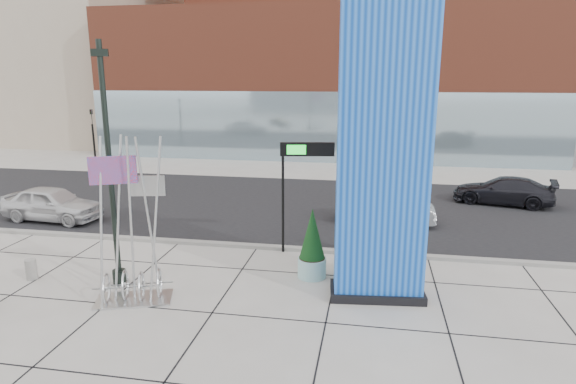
% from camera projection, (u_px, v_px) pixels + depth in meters
% --- Properties ---
extents(ground, '(160.00, 160.00, 0.00)m').
position_uv_depth(ground, '(190.00, 294.00, 13.78)').
color(ground, '#9E9991').
rests_on(ground, ground).
extents(street_asphalt, '(80.00, 12.00, 0.02)m').
position_uv_depth(street_asphalt, '(266.00, 204.00, 23.35)').
color(street_asphalt, black).
rests_on(street_asphalt, ground).
extents(curb_edge, '(80.00, 0.30, 0.12)m').
position_uv_depth(curb_edge, '(230.00, 245.00, 17.60)').
color(curb_edge, gray).
rests_on(curb_edge, ground).
extents(tower_podium, '(34.00, 10.00, 11.00)m').
position_uv_depth(tower_podium, '(324.00, 83.00, 38.16)').
color(tower_podium, brown).
rests_on(tower_podium, ground).
extents(tower_glass_front, '(34.00, 0.60, 5.00)m').
position_uv_depth(tower_glass_front, '(317.00, 127.00, 34.27)').
color(tower_glass_front, '#8CA5B2').
rests_on(tower_glass_front, ground).
extents(blue_pylon, '(2.71, 1.42, 8.68)m').
position_uv_depth(blue_pylon, '(383.00, 149.00, 12.64)').
color(blue_pylon, '#0B42B2').
rests_on(blue_pylon, ground).
extents(lamp_post, '(0.48, 0.39, 7.03)m').
position_uv_depth(lamp_post, '(112.00, 191.00, 13.76)').
color(lamp_post, black).
rests_on(lamp_post, ground).
extents(public_art_sculpture, '(2.25, 1.60, 4.62)m').
position_uv_depth(public_art_sculpture, '(132.00, 259.00, 13.08)').
color(public_art_sculpture, silver).
rests_on(public_art_sculpture, ground).
extents(concrete_bollard, '(0.33, 0.33, 0.64)m').
position_uv_depth(concrete_bollard, '(31.00, 269.00, 14.69)').
color(concrete_bollard, gray).
rests_on(concrete_bollard, ground).
extents(overhead_street_sign, '(1.83, 0.47, 3.89)m').
position_uv_depth(overhead_street_sign, '(302.00, 159.00, 16.18)').
color(overhead_street_sign, black).
rests_on(overhead_street_sign, ground).
extents(round_planter_east, '(0.90, 0.90, 2.25)m').
position_uv_depth(round_planter_east, '(356.00, 244.00, 14.70)').
color(round_planter_east, '#9CD2D2').
rests_on(round_planter_east, ground).
extents(round_planter_mid, '(0.94, 0.94, 2.36)m').
position_uv_depth(round_planter_mid, '(376.00, 228.00, 16.08)').
color(round_planter_mid, '#9CD2D2').
rests_on(round_planter_mid, ground).
extents(round_planter_west, '(0.88, 0.88, 2.20)m').
position_uv_depth(round_planter_west, '(312.00, 245.00, 14.70)').
color(round_planter_west, '#9CD2D2').
rests_on(round_planter_west, ground).
extents(car_white_west, '(4.44, 2.08, 1.47)m').
position_uv_depth(car_white_west, '(52.00, 204.00, 20.60)').
color(car_white_west, silver).
rests_on(car_white_west, ground).
extents(car_silver_mid, '(4.17, 1.67, 1.35)m').
position_uv_depth(car_silver_mid, '(386.00, 207.00, 20.26)').
color(car_silver_mid, '#B3B7BB').
rests_on(car_silver_mid, ground).
extents(car_dark_east, '(4.87, 2.92, 1.32)m').
position_uv_depth(car_dark_east, '(503.00, 191.00, 23.24)').
color(car_dark_east, black).
rests_on(car_dark_east, ground).
extents(traffic_signal, '(0.15, 0.18, 4.10)m').
position_uv_depth(traffic_signal, '(94.00, 139.00, 29.63)').
color(traffic_signal, black).
rests_on(traffic_signal, ground).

